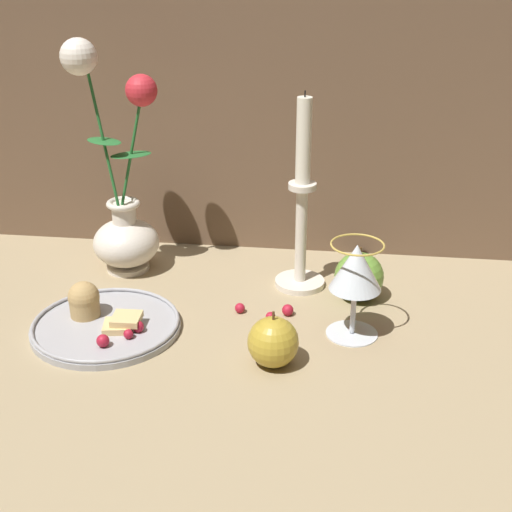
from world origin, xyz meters
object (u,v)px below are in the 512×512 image
plate_with_pastries (103,321)px  apple_near_glass (359,277)px  candlestick (302,215)px  vase (122,208)px  apple_beside_vase (273,342)px  wine_glass (356,273)px

plate_with_pastries → apple_near_glass: (0.39, 0.15, 0.03)m
candlestick → apple_near_glass: candlestick is taller
vase → candlestick: vase is taller
plate_with_pastries → apple_beside_vase: bearing=-13.6°
plate_with_pastries → apple_beside_vase: size_ratio=2.70×
apple_near_glass → candlestick: bearing=159.3°
vase → wine_glass: (0.40, -0.18, -0.01)m
wine_glass → apple_near_glass: 0.14m
candlestick → apple_beside_vase: 0.27m
vase → wine_glass: vase is taller
plate_with_pastries → candlestick: size_ratio=0.68×
plate_with_pastries → wine_glass: wine_glass is taller
plate_with_pastries → candlestick: 0.36m
wine_glass → apple_beside_vase: 0.16m
wine_glass → apple_beside_vase: size_ratio=1.77×
vase → candlestick: bearing=-3.9°
apple_beside_vase → wine_glass: bearing=39.9°
wine_glass → apple_near_glass: size_ratio=1.61×
vase → apple_beside_vase: (0.29, -0.27, -0.08)m
candlestick → apple_near_glass: 0.14m
vase → plate_with_pastries: size_ratio=1.78×
wine_glass → candlestick: 0.18m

